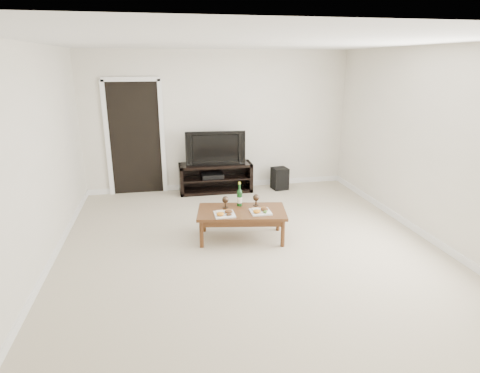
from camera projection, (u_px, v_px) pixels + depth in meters
name	position (u px, v px, depth m)	size (l,w,h in m)	color
floor	(250.00, 248.00, 5.38)	(5.50, 5.50, 0.00)	#BEB499
back_wall	(218.00, 121.00, 7.58)	(5.00, 0.04, 2.60)	silver
ceiling	(251.00, 40.00, 4.59)	(5.00, 5.50, 0.04)	white
doorway	(135.00, 139.00, 7.34)	(0.90, 0.02, 2.05)	black
media_console	(216.00, 178.00, 7.61)	(1.36, 0.45, 0.55)	black
television	(215.00, 147.00, 7.43)	(1.09, 0.14, 0.63)	black
av_receiver	(212.00, 175.00, 7.57)	(0.40, 0.30, 0.08)	black
subwoofer	(280.00, 178.00, 7.79)	(0.28, 0.28, 0.42)	black
coffee_table	(242.00, 225.00, 5.59)	(1.21, 0.66, 0.42)	#522F16
plate_left	(224.00, 213.00, 5.36)	(0.27, 0.27, 0.07)	white
plate_right	(261.00, 210.00, 5.45)	(0.27, 0.27, 0.07)	white
wine_bottle	(240.00, 194.00, 5.67)	(0.07, 0.07, 0.35)	#103A14
goblet_left	(225.00, 202.00, 5.61)	(0.09, 0.09, 0.17)	#35281D
goblet_right	(256.00, 200.00, 5.69)	(0.09, 0.09, 0.17)	#35281D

